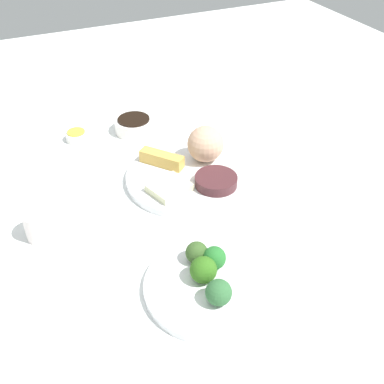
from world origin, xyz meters
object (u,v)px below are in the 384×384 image
(soy_sauce_bowl, at_px, (134,126))
(broccoli_plate, at_px, (210,286))
(main_plate, at_px, (188,177))
(teacup, at_px, (41,224))
(sauce_ramekin_hot_mustard, at_px, (77,136))

(soy_sauce_bowl, bearing_deg, broccoli_plate, -5.62)
(main_plate, height_order, teacup, teacup)
(main_plate, distance_m, soy_sauce_bowl, 0.26)
(main_plate, bearing_deg, teacup, -81.19)
(broccoli_plate, distance_m, teacup, 0.35)
(broccoli_plate, relative_size, sauce_ramekin_hot_mustard, 4.26)
(soy_sauce_bowl, bearing_deg, sauce_ramekin_hot_mustard, -96.89)
(main_plate, xyz_separation_m, sauce_ramekin_hot_mustard, (-0.27, -0.19, 0.00))
(sauce_ramekin_hot_mustard, bearing_deg, soy_sauce_bowl, 83.11)
(broccoli_plate, bearing_deg, main_plate, 162.79)
(sauce_ramekin_hot_mustard, bearing_deg, teacup, -23.84)
(broccoli_plate, relative_size, soy_sauce_bowl, 2.27)
(broccoli_plate, bearing_deg, teacup, -137.07)
(main_plate, xyz_separation_m, teacup, (0.05, -0.33, 0.02))
(broccoli_plate, height_order, teacup, teacup)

